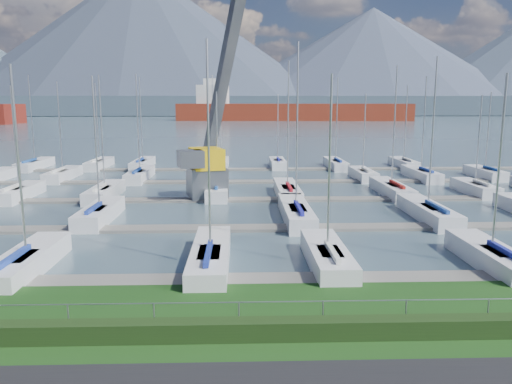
{
  "coord_description": "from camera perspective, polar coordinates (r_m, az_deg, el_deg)",
  "views": [
    {
      "loc": [
        -0.93,
        -16.67,
        8.17
      ],
      "look_at": [
        0.0,
        12.0,
        3.0
      ],
      "focal_mm": 35.0,
      "sensor_mm": 36.0,
      "label": 1
    }
  ],
  "objects": [
    {
      "name": "path",
      "position": [
        15.95,
        1.86,
        -20.57
      ],
      "size": [
        160.0,
        2.0,
        0.04
      ],
      "primitive_type": "cube",
      "color": "black",
      "rests_on": "grass"
    },
    {
      "name": "water",
      "position": [
        276.8,
        -1.68,
        8.44
      ],
      "size": [
        800.0,
        540.0,
        0.2
      ],
      "primitive_type": "cube",
      "color": "#485E6A"
    },
    {
      "name": "hedge",
      "position": [
        18.07,
        1.32,
        -15.43
      ],
      "size": [
        80.0,
        0.7,
        0.7
      ],
      "primitive_type": "cube",
      "color": "#1D3413",
      "rests_on": "grass"
    },
    {
      "name": "fence",
      "position": [
        18.09,
        1.26,
        -12.45
      ],
      "size": [
        80.0,
        0.04,
        0.04
      ],
      "primitive_type": "cylinder",
      "rotation": [
        0.0,
        1.57,
        0.0
      ],
      "color": "gray",
      "rests_on": "grass"
    },
    {
      "name": "foothill",
      "position": [
        346.68,
        -1.73,
        9.86
      ],
      "size": [
        900.0,
        80.0,
        12.0
      ],
      "primitive_type": "cube",
      "color": "#425160",
      "rests_on": "water"
    },
    {
      "name": "mountains",
      "position": [
        423.13,
        -0.75,
        15.44
      ],
      "size": [
        1190.0,
        360.0,
        115.0
      ],
      "color": "#41485F",
      "rests_on": "water"
    },
    {
      "name": "docks",
      "position": [
        43.5,
        -0.6,
        -0.9
      ],
      "size": [
        90.0,
        41.6,
        0.25
      ],
      "color": "slate",
      "rests_on": "water"
    },
    {
      "name": "crane",
      "position": [
        45.16,
        -5.05,
        6.57
      ],
      "size": [
        7.16,
        13.1,
        22.35
      ],
      "rotation": [
        0.0,
        0.0,
        0.28
      ],
      "color": "slate",
      "rests_on": "water"
    },
    {
      "name": "cargo_ship_mid",
      "position": [
        238.01,
        3.23,
        9.07
      ],
      "size": [
        109.33,
        24.83,
        21.5
      ],
      "rotation": [
        0.0,
        0.0,
        -0.06
      ],
      "color": "maroon",
      "rests_on": "water"
    },
    {
      "name": "sailboat_fleet",
      "position": [
        45.49,
        -3.08,
        6.62
      ],
      "size": [
        75.37,
        49.63,
        13.16
      ],
      "color": "silver",
      "rests_on": "water"
    }
  ]
}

